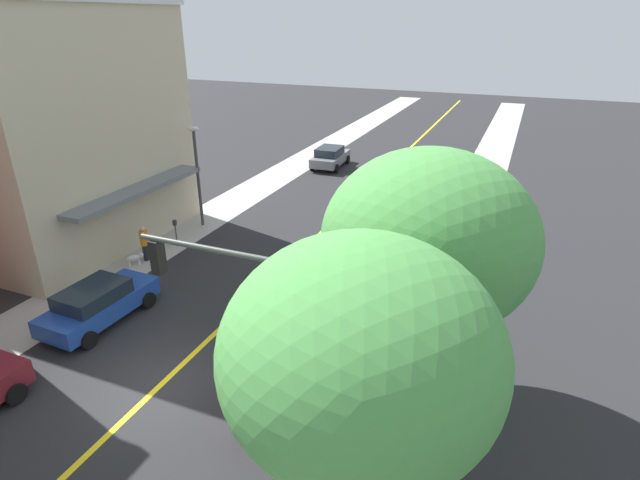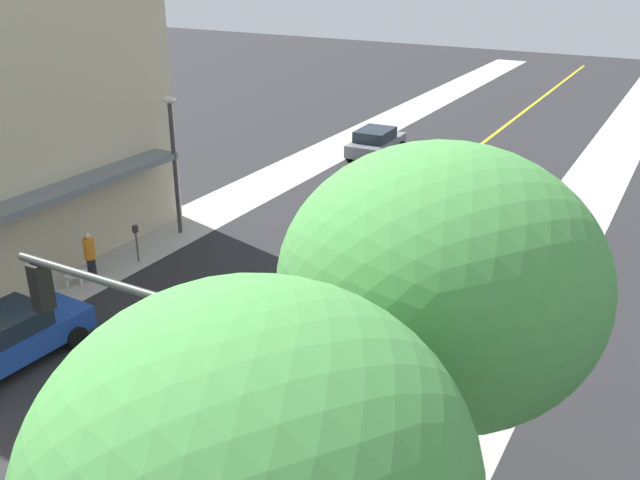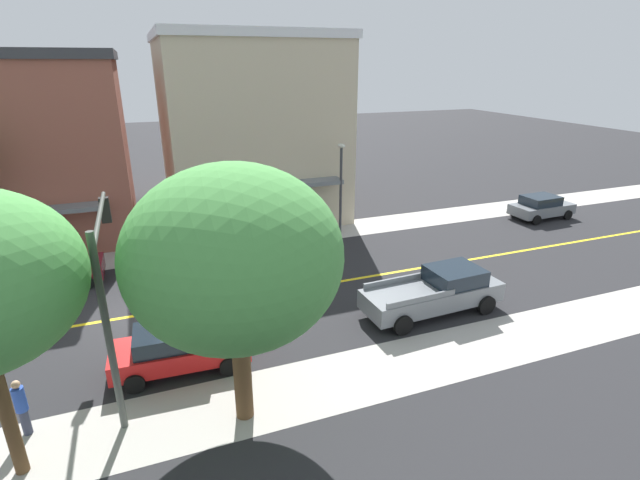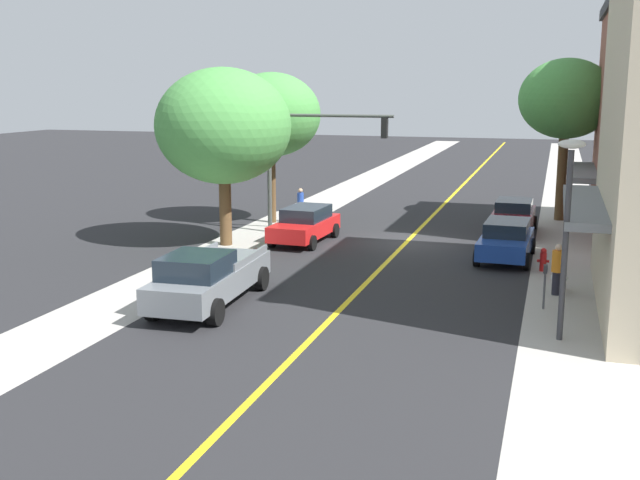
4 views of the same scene
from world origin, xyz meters
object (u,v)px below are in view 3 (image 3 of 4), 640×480
object	(u,v)px
red_sedan_right_curb	(178,347)
street_tree_right_corner	(234,257)
street_lamp	(341,177)
fire_hydrant	(209,246)
maroon_sedan_left_curb	(53,270)
pedestrian_orange_shirt	(265,228)
grey_pickup_truck	(436,292)
traffic_light_mast	(105,272)
blue_sedan_left_curb	(181,253)
parking_meter	(298,226)
pedestrian_blue_shirt	(21,406)
grey_sedan_left_curb	(541,207)
small_dog	(254,237)

from	to	relation	value
red_sedan_right_curb	street_tree_right_corner	bearing A→B (deg)	-60.33
street_lamp	fire_hydrant	bearing A→B (deg)	-85.66
maroon_sedan_left_curb	pedestrian_orange_shirt	xyz separation A→B (m)	(-1.99, 10.59, 0.08)
red_sedan_right_curb	grey_pickup_truck	world-z (taller)	grey_pickup_truck
fire_hydrant	traffic_light_mast	xyz separation A→B (m)	(10.48, -4.27, 3.59)
red_sedan_right_curb	blue_sedan_left_curb	distance (m)	8.69
parking_meter	traffic_light_mast	world-z (taller)	traffic_light_mast
fire_hydrant	pedestrian_orange_shirt	world-z (taller)	pedestrian_orange_shirt
street_lamp	pedestrian_orange_shirt	distance (m)	5.33
fire_hydrant	pedestrian_blue_shirt	distance (m)	13.58
street_lamp	grey_pickup_truck	distance (m)	10.75
traffic_light_mast	grey_pickup_truck	world-z (taller)	traffic_light_mast
red_sedan_right_curb	maroon_sedan_left_curb	xyz separation A→B (m)	(-8.59, -4.81, 0.01)
grey_sedan_left_curb	small_dog	distance (m)	18.98
pedestrian_blue_shirt	small_dog	bearing A→B (deg)	135.43
street_tree_right_corner	grey_pickup_truck	size ratio (longest dim) A/B	1.25
parking_meter	red_sedan_right_curb	world-z (taller)	red_sedan_right_curb
fire_hydrant	street_tree_right_corner	bearing A→B (deg)	-4.07
maroon_sedan_left_curb	blue_sedan_left_curb	size ratio (longest dim) A/B	0.93
blue_sedan_left_curb	grey_pickup_truck	size ratio (longest dim) A/B	0.75
street_lamp	blue_sedan_left_curb	distance (m)	10.12
maroon_sedan_left_curb	grey_sedan_left_curb	bearing A→B (deg)	0.63
street_tree_right_corner	maroon_sedan_left_curb	distance (m)	13.95
street_lamp	small_dog	size ratio (longest dim) A/B	7.83
grey_pickup_truck	red_sedan_right_curb	bearing A→B (deg)	178.93
parking_meter	maroon_sedan_left_curb	xyz separation A→B (m)	(1.63, -12.41, -0.11)
street_tree_right_corner	small_dog	world-z (taller)	street_tree_right_corner
red_sedan_right_curb	small_dog	distance (m)	11.86
blue_sedan_left_curb	maroon_sedan_left_curb	bearing A→B (deg)	-177.44
street_tree_right_corner	blue_sedan_left_curb	size ratio (longest dim) A/B	1.67
red_sedan_right_curb	maroon_sedan_left_curb	distance (m)	9.84
grey_sedan_left_curb	pedestrian_orange_shirt	xyz separation A→B (m)	(-2.09, -18.20, 0.09)
grey_sedan_left_curb	pedestrian_blue_shirt	size ratio (longest dim) A/B	2.38
parking_meter	red_sedan_right_curb	bearing A→B (deg)	-36.64
street_lamp	maroon_sedan_left_curb	size ratio (longest dim) A/B	1.29
grey_sedan_left_curb	pedestrian_orange_shirt	size ratio (longest dim) A/B	2.48
fire_hydrant	traffic_light_mast	size ratio (longest dim) A/B	0.15
traffic_light_mast	grey_pickup_truck	bearing A→B (deg)	-87.00
traffic_light_mast	pedestrian_blue_shirt	distance (m)	4.17
parking_meter	street_tree_right_corner	bearing A→B (deg)	-24.45
grey_sedan_left_curb	blue_sedan_left_curb	size ratio (longest dim) A/B	0.94
fire_hydrant	red_sedan_right_curb	xyz separation A→B (m)	(10.09, -2.49, 0.37)
maroon_sedan_left_curb	grey_sedan_left_curb	distance (m)	28.79
fire_hydrant	red_sedan_right_curb	distance (m)	10.40
street_tree_right_corner	pedestrian_blue_shirt	world-z (taller)	street_tree_right_corner
fire_hydrant	grey_pickup_truck	xyz separation A→B (m)	(9.85, 7.82, 0.48)
grey_sedan_left_curb	pedestrian_blue_shirt	bearing A→B (deg)	-162.48
traffic_light_mast	small_dog	world-z (taller)	traffic_light_mast
red_sedan_right_curb	pedestrian_blue_shirt	distance (m)	4.61
fire_hydrant	parking_meter	world-z (taller)	parking_meter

